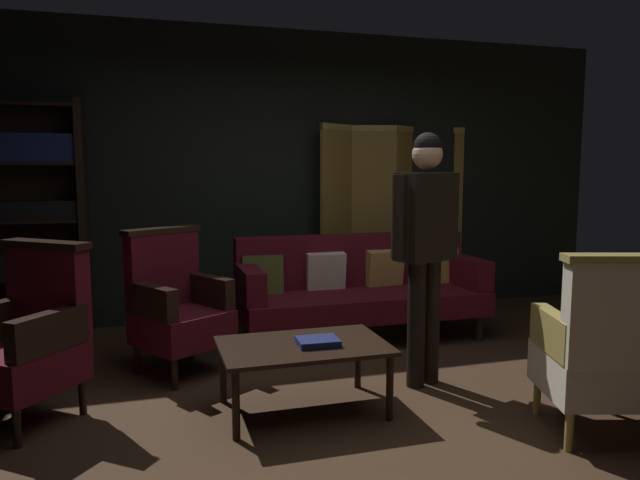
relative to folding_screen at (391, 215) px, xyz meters
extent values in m
plane|color=#3D2819|center=(-1.23, -2.36, -0.99)|extent=(10.00, 10.00, 0.00)
cube|color=black|center=(-1.23, 0.09, 0.41)|extent=(7.20, 0.10, 2.80)
cube|color=olive|center=(-0.62, -0.09, -0.04)|extent=(0.41, 0.27, 1.90)
cube|color=tan|center=(-0.62, -0.09, 0.88)|extent=(0.41, 0.28, 0.06)
cube|color=olive|center=(-0.21, -0.03, -0.04)|extent=(0.45, 0.15, 1.90)
cube|color=tan|center=(-0.21, -0.03, 0.88)|extent=(0.45, 0.16, 0.06)
cube|color=olive|center=(0.21, 0.03, -0.04)|extent=(0.41, 0.27, 1.90)
cube|color=tan|center=(0.21, 0.03, 0.88)|extent=(0.41, 0.28, 0.06)
cube|color=olive|center=(0.62, 0.09, -0.04)|extent=(0.45, 0.16, 1.90)
cube|color=tan|center=(0.62, 0.09, 0.88)|extent=(0.45, 0.16, 0.06)
cube|color=black|center=(-2.96, -0.18, 0.04)|extent=(0.06, 0.32, 2.05)
cube|color=black|center=(-3.38, -0.03, 0.04)|extent=(0.90, 0.02, 2.05)
cube|color=black|center=(-3.38, -0.18, -0.93)|extent=(0.86, 0.30, 0.02)
cube|color=black|center=(-3.38, -0.18, -0.44)|extent=(0.86, 0.30, 0.02)
cube|color=black|center=(-3.38, -0.20, -0.33)|extent=(0.78, 0.22, 0.20)
cube|color=black|center=(-3.38, -0.18, 0.04)|extent=(0.86, 0.30, 0.02)
cube|color=black|center=(-3.38, -0.20, 0.13)|extent=(0.78, 0.22, 0.16)
cube|color=black|center=(-3.38, -0.18, 0.52)|extent=(0.86, 0.30, 0.02)
cube|color=navy|center=(-3.38, -0.20, 0.65)|extent=(0.78, 0.22, 0.24)
cube|color=black|center=(-3.38, -0.18, 1.00)|extent=(0.86, 0.30, 0.02)
cylinder|color=black|center=(-1.63, -1.31, -0.88)|extent=(0.07, 0.07, 0.22)
cylinder|color=black|center=(0.27, -1.31, -0.88)|extent=(0.07, 0.07, 0.22)
cylinder|color=black|center=(-1.63, -0.71, -0.88)|extent=(0.07, 0.07, 0.22)
cylinder|color=black|center=(0.27, -0.71, -0.88)|extent=(0.07, 0.07, 0.22)
cube|color=#4C0F19|center=(-0.68, -1.01, -0.67)|extent=(2.10, 0.76, 0.20)
cube|color=#4C0F19|center=(-0.68, -0.70, -0.34)|extent=(2.10, 0.18, 0.46)
cube|color=#4C0F19|center=(-1.66, -1.01, -0.44)|extent=(0.16, 0.68, 0.26)
cube|color=#4C0F19|center=(0.30, -1.01, -0.44)|extent=(0.16, 0.68, 0.26)
cube|color=#4C5123|center=(-1.51, -0.81, -0.42)|extent=(0.36, 0.19, 0.35)
cube|color=beige|center=(-0.96, -0.81, -0.42)|extent=(0.34, 0.15, 0.35)
cube|color=tan|center=(-0.41, -0.81, -0.42)|extent=(0.35, 0.18, 0.35)
cube|color=#B79338|center=(0.15, -0.81, -0.42)|extent=(0.35, 0.17, 0.35)
cylinder|color=black|center=(-2.01, -2.59, -0.79)|extent=(0.04, 0.04, 0.39)
cylinder|color=black|center=(-1.11, -2.59, -0.79)|extent=(0.04, 0.04, 0.39)
cylinder|color=black|center=(-2.01, -2.05, -0.79)|extent=(0.04, 0.04, 0.39)
cylinder|color=black|center=(-1.11, -2.05, -0.79)|extent=(0.04, 0.04, 0.39)
cube|color=black|center=(-1.56, -2.32, -0.58)|extent=(1.00, 0.64, 0.03)
cylinder|color=tan|center=(0.21, -2.90, -0.88)|extent=(0.04, 0.04, 0.22)
cylinder|color=tan|center=(-0.23, -2.77, -0.88)|extent=(0.04, 0.04, 0.22)
cylinder|color=tan|center=(-0.37, -3.21, -0.88)|extent=(0.04, 0.04, 0.22)
cube|color=beige|center=(-0.08, -3.05, -0.65)|extent=(0.70, 0.70, 0.24)
cube|color=beige|center=(-0.15, -3.27, -0.26)|extent=(0.57, 0.28, 0.54)
cube|color=tan|center=(-0.15, -3.27, 0.03)|extent=(0.61, 0.30, 0.04)
cube|color=tan|center=(-0.31, -2.98, -0.42)|extent=(0.23, 0.50, 0.22)
cylinder|color=black|center=(-2.30, -1.74, -0.88)|extent=(0.04, 0.04, 0.22)
cylinder|color=black|center=(-1.90, -1.50, -0.88)|extent=(0.04, 0.04, 0.22)
cylinder|color=black|center=(-2.54, -1.35, -0.88)|extent=(0.04, 0.04, 0.22)
cylinder|color=black|center=(-2.14, -1.11, -0.88)|extent=(0.04, 0.04, 0.22)
cube|color=#4C0F19|center=(-2.22, -1.43, -0.65)|extent=(0.77, 0.77, 0.24)
cube|color=#4C0F19|center=(-2.34, -1.23, -0.26)|extent=(0.54, 0.39, 0.54)
cube|color=black|center=(-2.34, -1.23, 0.03)|extent=(0.58, 0.42, 0.04)
cube|color=black|center=(-2.43, -1.55, -0.42)|extent=(0.34, 0.47, 0.22)
cube|color=black|center=(-2.02, -1.30, -0.42)|extent=(0.34, 0.47, 0.22)
cylinder|color=black|center=(-3.14, -2.35, -0.88)|extent=(0.04, 0.04, 0.22)
cylinder|color=black|center=(-3.20, -1.70, -0.88)|extent=(0.04, 0.04, 0.22)
cylinder|color=black|center=(-2.85, -1.99, -0.88)|extent=(0.04, 0.04, 0.22)
cube|color=#4C0F19|center=(-3.17, -2.02, -0.65)|extent=(0.79, 0.79, 0.24)
cube|color=#4C0F19|center=(-3.02, -1.84, -0.26)|extent=(0.51, 0.45, 0.54)
cube|color=black|center=(-3.02, -1.84, 0.03)|extent=(0.55, 0.48, 0.04)
cube|color=black|center=(-2.98, -2.17, -0.42)|extent=(0.38, 0.45, 0.22)
cylinder|color=black|center=(-0.60, -2.09, -0.56)|extent=(0.12, 0.12, 0.86)
cylinder|color=black|center=(-0.73, -2.14, -0.56)|extent=(0.12, 0.12, 0.86)
cube|color=maroon|center=(-0.66, -2.11, -0.09)|extent=(0.35, 0.26, 0.09)
cube|color=black|center=(-0.66, -2.11, 0.16)|extent=(0.45, 0.33, 0.58)
cube|color=white|center=(-0.70, -2.01, 0.19)|extent=(0.14, 0.06, 0.41)
cube|color=maroon|center=(-0.70, -2.01, 0.42)|extent=(0.09, 0.05, 0.04)
cylinder|color=black|center=(-0.43, -2.03, 0.17)|extent=(0.09, 0.09, 0.54)
cylinder|color=black|center=(-0.90, -2.20, 0.17)|extent=(0.09, 0.09, 0.54)
sphere|color=tan|center=(-0.66, -2.11, 0.57)|extent=(0.20, 0.20, 0.20)
sphere|color=black|center=(-0.66, -2.11, 0.62)|extent=(0.18, 0.18, 0.18)
cube|color=navy|center=(-1.48, -2.36, -0.55)|extent=(0.25, 0.20, 0.04)
camera|label=1|loc=(-2.44, -5.64, 0.48)|focal=33.02mm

